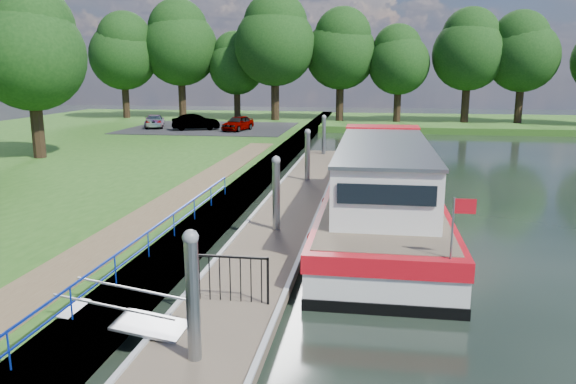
# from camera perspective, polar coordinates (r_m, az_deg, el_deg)

# --- Properties ---
(ground) EXTENTS (160.00, 160.00, 0.00)m
(ground) POSITION_cam_1_polar(r_m,az_deg,el_deg) (11.86, -8.57, -16.94)
(ground) COLOR black
(ground) RESTS_ON ground
(bank_edge) EXTENTS (1.10, 90.00, 0.78)m
(bank_edge) POSITION_cam_1_polar(r_m,az_deg,el_deg) (26.07, -4.26, 0.33)
(bank_edge) COLOR #473D2D
(bank_edge) RESTS_ON ground
(far_bank) EXTENTS (60.00, 18.00, 0.60)m
(far_bank) POSITION_cam_1_polar(r_m,az_deg,el_deg) (62.71, 16.85, 6.74)
(far_bank) COLOR #255017
(far_bank) RESTS_ON ground
(footpath) EXTENTS (1.60, 40.00, 0.05)m
(footpath) POSITION_cam_1_polar(r_m,az_deg,el_deg) (20.03, -13.95, -2.44)
(footpath) COLOR brown
(footpath) RESTS_ON riverbank
(carpark) EXTENTS (14.00, 12.00, 0.06)m
(carpark) POSITION_cam_1_polar(r_m,az_deg,el_deg) (50.17, -7.84, 6.47)
(carpark) COLOR black
(carpark) RESTS_ON riverbank
(blue_fence) EXTENTS (0.04, 18.04, 0.72)m
(blue_fence) POSITION_cam_1_polar(r_m,az_deg,el_deg) (14.85, -15.51, -5.62)
(blue_fence) COLOR #0C2DBF
(blue_fence) RESTS_ON riverbank
(pontoon) EXTENTS (2.50, 30.00, 0.56)m
(pontoon) POSITION_cam_1_polar(r_m,az_deg,el_deg) (23.74, 0.68, -1.32)
(pontoon) COLOR brown
(pontoon) RESTS_ON ground
(mooring_piles) EXTENTS (0.30, 27.30, 3.55)m
(mooring_piles) POSITION_cam_1_polar(r_m,az_deg,el_deg) (23.51, 0.68, 1.27)
(mooring_piles) COLOR gray
(mooring_piles) RESTS_ON ground
(gangway) EXTENTS (2.58, 1.00, 0.92)m
(gangway) POSITION_cam_1_polar(r_m,az_deg,el_deg) (12.62, -16.21, -12.26)
(gangway) COLOR #A5A8AD
(gangway) RESTS_ON ground
(gate_panel) EXTENTS (1.85, 0.05, 1.15)m
(gate_panel) POSITION_cam_1_polar(r_m,az_deg,el_deg) (13.30, -5.91, -8.08)
(gate_panel) COLOR black
(gate_panel) RESTS_ON ground
(barge) EXTENTS (4.36, 21.15, 4.78)m
(barge) POSITION_cam_1_polar(r_m,az_deg,el_deg) (23.58, 9.46, 0.66)
(barge) COLOR black
(barge) RESTS_ON ground
(horizon_trees) EXTENTS (54.38, 10.03, 12.87)m
(horizon_trees) POSITION_cam_1_polar(r_m,az_deg,el_deg) (58.77, 4.13, 14.36)
(horizon_trees) COLOR #332316
(horizon_trees) RESTS_ON ground
(bank_tree_a) EXTENTS (6.12, 6.12, 9.72)m
(bank_tree_a) POSITION_cam_1_polar(r_m,az_deg,el_deg) (35.60, -24.65, 13.21)
(bank_tree_a) COLOR #332316
(bank_tree_a) RESTS_ON riverbank
(car_a) EXTENTS (2.31, 3.93, 1.25)m
(car_a) POSITION_cam_1_polar(r_m,az_deg,el_deg) (47.32, -5.11, 7.00)
(car_a) COLOR #999999
(car_a) RESTS_ON carpark
(car_b) EXTENTS (4.22, 2.65, 1.31)m
(car_b) POSITION_cam_1_polar(r_m,az_deg,el_deg) (48.31, -9.35, 7.02)
(car_b) COLOR #999999
(car_b) RESTS_ON carpark
(car_c) EXTENTS (2.75, 4.24, 1.14)m
(car_c) POSITION_cam_1_polar(r_m,az_deg,el_deg) (51.00, -13.39, 7.03)
(car_c) COLOR #999999
(car_c) RESTS_ON carpark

